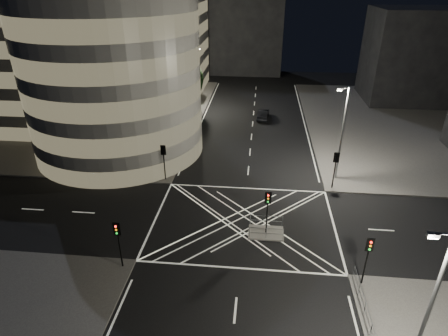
# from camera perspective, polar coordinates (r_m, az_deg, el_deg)

# --- Properties ---
(ground) EXTENTS (120.00, 120.00, 0.00)m
(ground) POSITION_cam_1_polar(r_m,az_deg,el_deg) (34.00, 3.00, -8.21)
(ground) COLOR black
(ground) RESTS_ON ground
(sidewalk_far_left) EXTENTS (42.00, 42.00, 0.15)m
(sidewalk_far_left) POSITION_cam_1_polar(r_m,az_deg,el_deg) (65.39, -22.10, 7.81)
(sidewalk_far_left) COLOR #484643
(sidewalk_far_left) RESTS_ON ground
(central_island) EXTENTS (3.00, 2.00, 0.15)m
(central_island) POSITION_cam_1_polar(r_m,az_deg,el_deg) (32.75, 6.40, -9.79)
(central_island) COLOR slate
(central_island) RESTS_ON ground
(office_tower_curved) EXTENTS (30.00, 29.00, 27.20)m
(office_tower_curved) POSITION_cam_1_polar(r_m,az_deg,el_deg) (51.74, -20.18, 17.90)
(office_tower_curved) COLOR gray
(office_tower_curved) RESTS_ON sidewalk_far_left
(office_block_rear) EXTENTS (24.00, 16.00, 22.00)m
(office_block_rear) POSITION_cam_1_polar(r_m,az_deg,el_deg) (73.87, -13.24, 19.99)
(office_block_rear) COLOR gray
(office_block_rear) RESTS_ON sidewalk_far_left
(building_right_far) EXTENTS (14.00, 12.00, 15.00)m
(building_right_far) POSITION_cam_1_polar(r_m,az_deg,el_deg) (73.13, 26.63, 15.07)
(building_right_far) COLOR black
(building_right_far) RESTS_ON sidewalk_far_right
(building_far_end) EXTENTS (18.00, 8.00, 18.00)m
(building_far_end) POSITION_cam_1_polar(r_m,az_deg,el_deg) (86.48, 2.55, 20.18)
(building_far_end) COLOR black
(building_far_end) RESTS_ON ground
(tree_a) EXTENTS (5.06, 5.06, 7.11)m
(tree_a) POSITION_cam_1_polar(r_m,az_deg,el_deg) (41.40, -10.88, 4.99)
(tree_a) COLOR black
(tree_a) RESTS_ON sidewalk_far_left
(tree_b) EXTENTS (4.62, 4.62, 7.11)m
(tree_b) POSITION_cam_1_polar(r_m,az_deg,el_deg) (46.71, -8.93, 8.09)
(tree_b) COLOR black
(tree_b) RESTS_ON sidewalk_far_left
(tree_c) EXTENTS (3.66, 3.66, 6.18)m
(tree_c) POSITION_cam_1_polar(r_m,az_deg,el_deg) (52.36, -7.32, 9.86)
(tree_c) COLOR black
(tree_c) RESTS_ON sidewalk_far_left
(tree_d) EXTENTS (5.69, 5.69, 8.93)m
(tree_d) POSITION_cam_1_polar(r_m,az_deg,el_deg) (57.58, -6.11, 13.17)
(tree_d) COLOR black
(tree_d) RESTS_ON sidewalk_far_left
(tree_e) EXTENTS (3.99, 3.99, 6.66)m
(tree_e) POSITION_cam_1_polar(r_m,az_deg,el_deg) (63.60, -4.98, 13.37)
(tree_e) COLOR black
(tree_e) RESTS_ON sidewalk_far_left
(traffic_signal_fl) EXTENTS (0.55, 0.22, 4.00)m
(traffic_signal_fl) POSITION_cam_1_polar(r_m,az_deg,el_deg) (39.59, -9.18, 1.81)
(traffic_signal_fl) COLOR black
(traffic_signal_fl) RESTS_ON sidewalk_far_left
(traffic_signal_nl) EXTENTS (0.55, 0.22, 4.00)m
(traffic_signal_nl) POSITION_cam_1_polar(r_m,az_deg,el_deg) (28.55, -15.85, -10.02)
(traffic_signal_nl) COLOR black
(traffic_signal_nl) RESTS_ON sidewalk_near_left
(traffic_signal_fr) EXTENTS (0.55, 0.22, 4.00)m
(traffic_signal_fr) POSITION_cam_1_polar(r_m,az_deg,el_deg) (39.13, 16.63, 0.64)
(traffic_signal_fr) COLOR black
(traffic_signal_fr) RESTS_ON sidewalk_far_right
(traffic_signal_nr) EXTENTS (0.55, 0.22, 4.00)m
(traffic_signal_nr) POSITION_cam_1_polar(r_m,az_deg,el_deg) (27.91, 21.11, -11.95)
(traffic_signal_nr) COLOR black
(traffic_signal_nr) RESTS_ON sidewalk_near_right
(traffic_signal_island) EXTENTS (0.55, 0.22, 4.00)m
(traffic_signal_island) POSITION_cam_1_polar(r_m,az_deg,el_deg) (31.12, 6.67, -5.61)
(traffic_signal_island) COLOR black
(traffic_signal_island) RESTS_ON central_island
(street_lamp_left_near) EXTENTS (1.25, 0.25, 10.00)m
(street_lamp_left_near) POSITION_cam_1_polar(r_m,az_deg,el_deg) (43.41, -8.59, 7.93)
(street_lamp_left_near) COLOR slate
(street_lamp_left_near) RESTS_ON sidewalk_far_left
(street_lamp_left_far) EXTENTS (1.25, 0.25, 10.00)m
(street_lamp_left_far) POSITION_cam_1_polar(r_m,az_deg,el_deg) (60.30, -4.51, 13.63)
(street_lamp_left_far) COLOR slate
(street_lamp_left_far) RESTS_ON sidewalk_far_left
(street_lamp_right_far) EXTENTS (1.25, 0.25, 10.00)m
(street_lamp_right_far) POSITION_cam_1_polar(r_m,az_deg,el_deg) (40.21, 17.52, 5.34)
(street_lamp_right_far) COLOR slate
(street_lamp_right_far) RESTS_ON sidewalk_far_right
(street_lamp_right_near) EXTENTS (1.25, 0.25, 10.00)m
(street_lamp_right_near) POSITION_cam_1_polar(r_m,az_deg,el_deg) (21.43, 28.62, -18.40)
(street_lamp_right_near) COLOR slate
(street_lamp_right_near) RESTS_ON sidewalk_near_right
(railing_island_south) EXTENTS (2.80, 0.06, 1.10)m
(railing_island_south) POSITION_cam_1_polar(r_m,az_deg,el_deg) (31.65, 6.46, -9.86)
(railing_island_south) COLOR slate
(railing_island_south) RESTS_ON central_island
(railing_island_north) EXTENTS (2.80, 0.06, 1.10)m
(railing_island_north) POSITION_cam_1_polar(r_m,az_deg,el_deg) (33.11, 6.46, -7.99)
(railing_island_north) COLOR slate
(railing_island_north) RESTS_ON central_island
(sedan) EXTENTS (1.94, 4.56, 1.46)m
(sedan) POSITION_cam_1_polar(r_m,az_deg,el_deg) (58.31, 5.98, 8.16)
(sedan) COLOR black
(sedan) RESTS_ON ground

